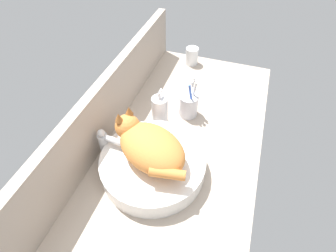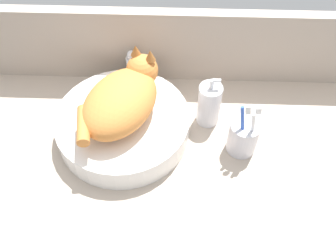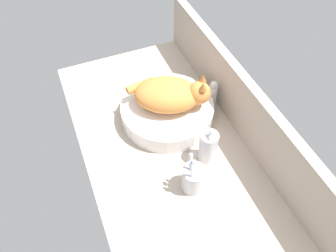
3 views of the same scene
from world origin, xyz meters
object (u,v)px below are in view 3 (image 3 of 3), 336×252
at_px(cat, 171,94).
at_px(soap_dispenser, 208,147).
at_px(sink_basin, 167,111).
at_px(faucet, 210,94).
at_px(toothbrush_cup, 193,178).

height_order(cat, soap_dispenser, cat).
bearing_deg(soap_dispenser, sink_basin, -166.02).
distance_m(sink_basin, faucet, 0.19).
bearing_deg(cat, sink_basin, -111.67).
distance_m(soap_dispenser, toothbrush_cup, 0.13).
relative_size(cat, toothbrush_cup, 1.61).
height_order(sink_basin, cat, cat).
bearing_deg(faucet, cat, -91.78).
height_order(sink_basin, soap_dispenser, soap_dispenser).
bearing_deg(soap_dispenser, faucet, 151.48).
relative_size(faucet, toothbrush_cup, 0.73).
bearing_deg(faucet, toothbrush_cup, -35.06).
distance_m(sink_basin, toothbrush_cup, 0.33).
bearing_deg(sink_basin, cat, 68.33).
bearing_deg(cat, soap_dispenser, 11.28).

